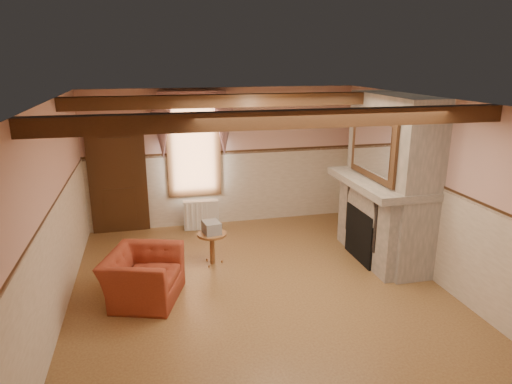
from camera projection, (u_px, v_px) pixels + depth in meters
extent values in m
cube|color=brown|center=(258.00, 288.00, 6.92)|extent=(5.50, 6.00, 0.01)
cube|color=silver|center=(258.00, 101.00, 6.13)|extent=(5.50, 6.00, 0.01)
cube|color=tan|center=(223.00, 157.00, 9.32)|extent=(5.50, 0.02, 2.80)
cube|color=tan|center=(345.00, 307.00, 3.72)|extent=(5.50, 0.02, 2.80)
cube|color=tan|center=(52.00, 215.00, 5.91)|extent=(0.02, 6.00, 2.80)
cube|color=tan|center=(428.00, 188.00, 7.14)|extent=(0.02, 6.00, 2.80)
cube|color=black|center=(363.00, 235.00, 7.80)|extent=(0.20, 0.95, 0.90)
imported|color=maroon|center=(143.00, 276.00, 6.51)|extent=(1.26, 1.34, 0.71)
cylinder|color=brown|center=(212.00, 248.00, 7.66)|extent=(0.53, 0.53, 0.55)
cube|color=#B7AD8C|center=(212.00, 227.00, 7.56)|extent=(0.31, 0.36, 0.20)
cube|color=silver|center=(201.00, 215.00, 9.23)|extent=(0.71, 0.22, 0.60)
imported|color=brown|center=(381.00, 176.00, 7.57)|extent=(0.36, 0.36, 0.09)
cube|color=black|center=(359.00, 163.00, 8.30)|extent=(0.14, 0.24, 0.20)
cylinder|color=#B37932|center=(371.00, 166.00, 7.89)|extent=(0.11, 0.11, 0.28)
cylinder|color=#A42614|center=(407.00, 187.00, 6.82)|extent=(0.06, 0.06, 0.16)
cylinder|color=gold|center=(390.00, 180.00, 7.27)|extent=(0.06, 0.06, 0.12)
cube|color=gray|center=(390.00, 179.00, 7.62)|extent=(0.85, 2.00, 2.80)
cube|color=gray|center=(380.00, 182.00, 7.59)|extent=(1.05, 2.05, 0.12)
cube|color=silver|center=(373.00, 147.00, 7.38)|extent=(0.06, 1.44, 1.04)
cube|color=black|center=(118.00, 181.00, 8.90)|extent=(1.10, 0.10, 2.10)
cube|color=white|center=(194.00, 147.00, 9.09)|extent=(1.06, 0.08, 2.02)
cube|color=gray|center=(193.00, 117.00, 8.84)|extent=(1.30, 0.14, 1.40)
cube|color=black|center=(284.00, 119.00, 5.04)|extent=(5.50, 0.18, 0.20)
cube|color=black|center=(240.00, 100.00, 7.27)|extent=(5.50, 0.18, 0.20)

